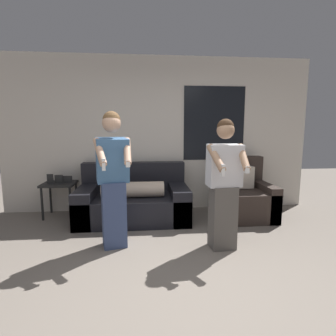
{
  "coord_description": "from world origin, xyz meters",
  "views": [
    {
      "loc": [
        -0.27,
        -2.03,
        1.45
      ],
      "look_at": [
        0.02,
        1.05,
        0.99
      ],
      "focal_mm": 28.0,
      "sensor_mm": 36.0,
      "label": 1
    }
  ],
  "objects": [
    {
      "name": "couch",
      "position": [
        -0.44,
        2.14,
        0.3
      ],
      "size": [
        1.74,
        1.0,
        0.89
      ],
      "color": "black",
      "rests_on": "ground_plane"
    },
    {
      "name": "side_table",
      "position": [
        -1.67,
        2.37,
        0.49
      ],
      "size": [
        0.52,
        0.47,
        0.72
      ],
      "color": "black",
      "rests_on": "ground_plane"
    },
    {
      "name": "armchair",
      "position": [
        1.36,
        2.1,
        0.32
      ],
      "size": [
        0.88,
        0.91,
        0.98
      ],
      "color": "#332823",
      "rests_on": "ground_plane"
    },
    {
      "name": "person_left",
      "position": [
        -0.64,
        1.12,
        0.86
      ],
      "size": [
        0.46,
        0.54,
        1.66
      ],
      "color": "#384770",
      "rests_on": "ground_plane"
    },
    {
      "name": "ground_plane",
      "position": [
        0.0,
        0.0,
        0.0
      ],
      "size": [
        14.0,
        14.0,
        0.0
      ],
      "primitive_type": "plane",
      "color": "slate"
    },
    {
      "name": "person_right",
      "position": [
        0.68,
        0.96,
        0.79
      ],
      "size": [
        0.46,
        0.48,
        1.57
      ],
      "color": "#56514C",
      "rests_on": "ground_plane"
    },
    {
      "name": "wall_back",
      "position": [
        0.02,
        2.67,
        1.35
      ],
      "size": [
        5.44,
        0.07,
        2.7
      ],
      "color": "silver",
      "rests_on": "ground_plane"
    }
  ]
}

